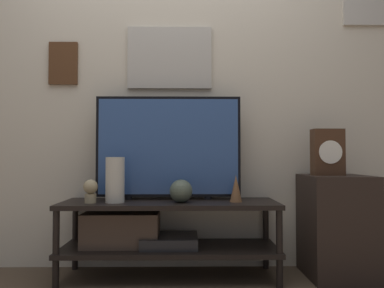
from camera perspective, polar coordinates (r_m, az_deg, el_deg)
The scene contains 9 objects.
wall_back at distance 2.78m, azimuth -3.17°, elevation 10.00°, with size 6.40×0.08×2.70m.
media_console at distance 2.50m, azimuth -6.01°, elevation -12.80°, with size 1.39×0.44×0.49m.
television at distance 2.54m, azimuth -3.60°, elevation -0.41°, with size 0.98×0.05×0.70m.
vase_tall_ceramic at distance 2.43m, azimuth -11.64°, elevation -5.36°, with size 0.12×0.12×0.29m.
vase_round_glass at distance 2.39m, azimuth -1.68°, elevation -7.16°, with size 0.15×0.15×0.15m.
vase_slim_bronze at distance 2.44m, azimuth 6.71°, elevation -6.74°, with size 0.08×0.08×0.17m.
decorative_bust at distance 2.44m, azimuth -15.21°, elevation -6.78°, with size 0.09×0.09×0.15m.
side_table at distance 2.68m, azimuth 21.18°, elevation -11.54°, with size 0.41×0.43×0.66m.
mantel_clock at distance 2.62m, azimuth 19.96°, elevation -1.18°, with size 0.20×0.11×0.31m.
Camera 1 is at (0.11, -2.18, 0.78)m, focal length 35.00 mm.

